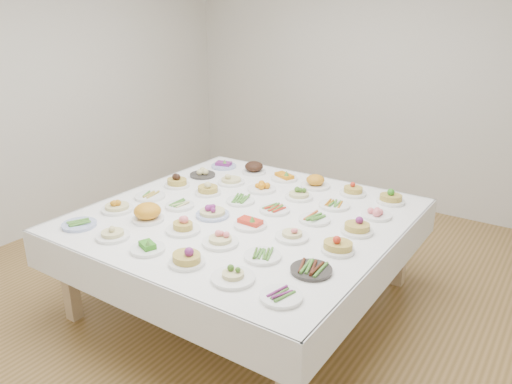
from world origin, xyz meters
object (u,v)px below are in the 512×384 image
Objects in this scene: dish_0 at (79,224)px; dish_35 at (391,195)px; display_table at (245,222)px; dish_18 at (177,179)px.

dish_35 is (1.67, 1.68, 0.04)m from dish_0.
dish_0 is at bearing -134.84° from dish_35.
display_table is 0.87m from dish_18.
dish_18 is at bearing -158.27° from dish_35.
dish_18 is (0.00, 1.02, 0.04)m from dish_0.
dish_35 is (1.67, 0.67, -0.00)m from dish_18.
dish_18 reaches higher than dish_0.
dish_18 is at bearing 168.49° from display_table.
dish_35 reaches higher than dish_0.
dish_0 is (-0.84, -0.84, 0.09)m from display_table.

